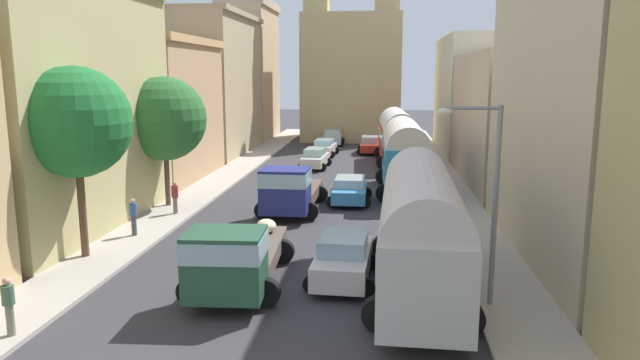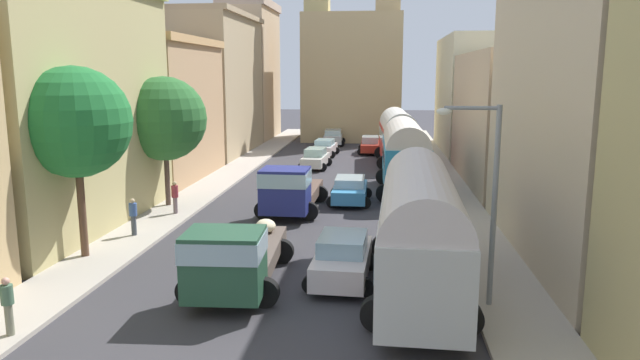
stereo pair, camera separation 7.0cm
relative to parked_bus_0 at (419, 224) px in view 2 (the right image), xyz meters
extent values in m
plane|color=#363539|center=(-4.45, 18.28, -2.28)|extent=(154.00, 154.00, 0.00)
cube|color=#AEA59A|center=(-11.70, 18.28, -2.21)|extent=(2.50, 70.00, 0.14)
cube|color=#B2A898|center=(2.80, 18.28, -2.21)|extent=(2.50, 70.00, 0.14)
cube|color=tan|center=(-15.54, 6.38, 3.08)|extent=(5.18, 13.43, 10.72)
cube|color=tan|center=(-15.08, 18.71, 2.09)|extent=(4.26, 10.82, 8.73)
cube|color=tan|center=(-15.08, 18.71, 6.69)|extent=(4.69, 10.82, 0.47)
cube|color=tan|center=(-15.92, 31.55, 3.51)|extent=(5.95, 13.53, 11.57)
cube|color=tan|center=(-15.92, 31.55, 9.50)|extent=(6.54, 13.53, 0.42)
cube|color=tan|center=(-15.20, 43.53, 4.47)|extent=(4.51, 9.81, 13.50)
cube|color=tan|center=(-15.20, 43.53, 11.61)|extent=(4.96, 9.81, 0.78)
cube|color=beige|center=(6.26, 4.39, 4.42)|extent=(4.42, 14.16, 13.39)
cube|color=tan|center=(6.54, 19.68, 1.84)|extent=(4.98, 14.86, 8.23)
cube|color=beige|center=(6.32, 35.41, 2.78)|extent=(4.53, 14.60, 10.12)
cube|color=tan|center=(-4.45, 43.91, 4.17)|extent=(10.08, 7.68, 12.89)
cube|color=tan|center=(-7.97, 41.99, 6.54)|extent=(2.42, 2.42, 17.64)
cube|color=tan|center=(-0.92, 41.99, 6.54)|extent=(2.42, 2.42, 17.64)
cube|color=silver|center=(0.00, 0.00, -0.56)|extent=(2.71, 9.98, 2.43)
cylinder|color=silver|center=(0.00, 0.00, 0.65)|extent=(2.65, 9.78, 2.37)
cube|color=#99B7C6|center=(0.00, 0.00, -0.03)|extent=(2.73, 9.19, 0.78)
cylinder|color=black|center=(-1.06, 3.10, -1.78)|extent=(1.00, 0.35, 1.00)
cylinder|color=black|center=(1.24, 3.04, -1.78)|extent=(1.00, 0.35, 1.00)
cylinder|color=black|center=(-1.24, -3.04, -1.78)|extent=(1.00, 0.35, 1.00)
cylinder|color=black|center=(1.06, -3.10, -1.78)|extent=(1.00, 0.35, 1.00)
cube|color=teal|center=(0.10, 15.88, -0.50)|extent=(2.57, 8.45, 2.55)
cylinder|color=silver|center=(0.10, 15.88, 0.77)|extent=(2.51, 8.28, 2.38)
cube|color=#99B7C6|center=(0.10, 15.88, 0.06)|extent=(2.60, 7.77, 0.82)
cylinder|color=black|center=(-1.10, 18.47, -1.78)|extent=(1.00, 0.35, 1.00)
cylinder|color=black|center=(1.21, 18.51, -1.78)|extent=(1.00, 0.35, 1.00)
cylinder|color=black|center=(-1.02, 13.26, -1.78)|extent=(1.00, 0.35, 1.00)
cylinder|color=black|center=(1.29, 13.30, -1.78)|extent=(1.00, 0.35, 1.00)
cube|color=red|center=(-0.06, 27.02, -0.54)|extent=(2.87, 8.77, 2.48)
cylinder|color=silver|center=(-0.06, 27.02, 0.70)|extent=(2.81, 8.59, 2.43)
cube|color=#99B7C6|center=(-0.06, 27.02, 0.00)|extent=(2.89, 8.08, 0.79)
cylinder|color=black|center=(-1.36, 29.65, -1.78)|extent=(1.00, 0.35, 1.00)
cylinder|color=black|center=(0.99, 29.76, -1.78)|extent=(1.00, 0.35, 1.00)
cylinder|color=black|center=(-1.11, 24.29, -1.78)|extent=(1.00, 0.35, 1.00)
cylinder|color=black|center=(1.24, 24.40, -1.78)|extent=(1.00, 0.35, 1.00)
cube|color=#244C36|center=(-5.77, -2.04, -0.85)|extent=(2.35, 1.97, 1.96)
cube|color=#99B7C6|center=(-5.77, -2.04, -0.30)|extent=(2.40, 2.05, 0.63)
cube|color=brown|center=(-5.94, 1.39, -1.55)|extent=(2.50, 5.11, 0.55)
ellipsoid|color=beige|center=(-5.56, 3.04, -1.03)|extent=(1.02, 1.16, 0.49)
ellipsoid|color=beige|center=(-6.16, 0.28, -1.04)|extent=(1.05, 0.87, 0.48)
ellipsoid|color=beige|center=(-5.69, 1.41, -1.05)|extent=(1.05, 1.00, 0.46)
ellipsoid|color=beige|center=(-5.90, 0.15, -0.64)|extent=(0.81, 0.98, 0.53)
cylinder|color=black|center=(-4.65, -1.71, -1.83)|extent=(0.90, 0.31, 0.90)
cylinder|color=black|center=(-6.92, -1.82, -1.83)|extent=(0.90, 0.31, 0.90)
cylinder|color=black|center=(-4.85, 2.40, -1.83)|extent=(0.90, 0.32, 0.90)
cylinder|color=black|center=(-7.11, 2.30, -1.83)|extent=(0.90, 0.32, 0.90)
cube|color=navy|center=(-5.75, 8.62, -0.78)|extent=(2.25, 2.00, 2.09)
cube|color=#99B7C6|center=(-5.75, 8.62, -0.20)|extent=(2.30, 2.08, 0.67)
cube|color=brown|center=(-5.69, 12.01, -1.55)|extent=(2.30, 4.85, 0.55)
ellipsoid|color=silver|center=(-5.72, 11.61, -1.06)|extent=(0.87, 1.01, 0.44)
ellipsoid|color=beige|center=(-6.10, 12.81, -1.00)|extent=(1.01, 0.98, 0.55)
ellipsoid|color=silver|center=(-5.36, 12.59, -1.05)|extent=(0.91, 0.98, 0.45)
ellipsoid|color=beige|center=(-6.03, 12.65, -0.75)|extent=(0.98, 0.87, 0.44)
cylinder|color=black|center=(-4.64, 8.81, -1.83)|extent=(0.90, 0.31, 0.90)
cylinder|color=black|center=(-6.86, 8.84, -1.83)|extent=(0.90, 0.31, 0.90)
cylinder|color=black|center=(-4.57, 12.88, -1.83)|extent=(0.90, 0.31, 0.90)
cylinder|color=black|center=(-6.79, 12.91, -1.83)|extent=(0.90, 0.31, 0.90)
cube|color=silver|center=(-6.13, 24.36, -1.67)|extent=(1.79, 4.30, 0.68)
cube|color=#9EC3BB|center=(-6.13, 24.36, -1.05)|extent=(1.48, 2.27, 0.54)
cylinder|color=black|center=(-5.44, 23.01, -1.98)|extent=(0.60, 0.21, 0.60)
cylinder|color=black|center=(-6.97, 23.11, -1.98)|extent=(0.60, 0.21, 0.60)
cylinder|color=black|center=(-5.28, 25.62, -1.98)|extent=(0.60, 0.21, 0.60)
cylinder|color=black|center=(-6.81, 25.71, -1.98)|extent=(0.60, 0.21, 0.60)
cube|color=silver|center=(-6.09, 30.97, -1.67)|extent=(1.89, 4.19, 0.68)
cube|color=#91C1CB|center=(-6.09, 30.97, -1.10)|extent=(1.56, 2.22, 0.47)
cylinder|color=black|center=(-5.36, 29.65, -1.98)|extent=(0.60, 0.21, 0.60)
cylinder|color=black|center=(-6.98, 29.76, -1.98)|extent=(0.60, 0.21, 0.60)
cylinder|color=black|center=(-5.20, 32.18, -1.98)|extent=(0.60, 0.21, 0.60)
cylinder|color=black|center=(-6.82, 32.29, -1.98)|extent=(0.60, 0.21, 0.60)
cube|color=silver|center=(-6.03, 38.61, -1.63)|extent=(1.91, 4.19, 0.77)
cube|color=#A0BBC0|center=(-6.03, 38.61, -0.99)|extent=(1.62, 2.20, 0.50)
cylinder|color=black|center=(-5.10, 37.37, -1.98)|extent=(0.60, 0.21, 0.60)
cylinder|color=black|center=(-6.85, 37.30, -1.98)|extent=(0.60, 0.21, 0.60)
cylinder|color=black|center=(-5.20, 39.92, -1.98)|extent=(0.60, 0.21, 0.60)
cylinder|color=black|center=(-6.95, 39.86, -1.98)|extent=(0.60, 0.21, 0.60)
cube|color=silver|center=(-2.48, 0.76, -1.62)|extent=(1.91, 4.16, 0.78)
cube|color=#8EADBD|center=(-2.48, 0.76, -0.95)|extent=(1.62, 2.19, 0.56)
cylinder|color=black|center=(-3.29, 2.07, -1.98)|extent=(0.60, 0.21, 0.60)
cylinder|color=black|center=(-1.55, 2.00, -1.98)|extent=(0.60, 0.21, 0.60)
cylinder|color=black|center=(-3.40, -0.47, -1.98)|extent=(0.60, 0.21, 0.60)
cylinder|color=black|center=(-1.66, -0.54, -1.98)|extent=(0.60, 0.21, 0.60)
cube|color=#3C8CC4|center=(-2.91, 12.90, -1.67)|extent=(1.76, 4.07, 0.68)
cube|color=#A5BBC5|center=(-2.91, 12.90, -1.10)|extent=(1.54, 2.12, 0.47)
cylinder|color=black|center=(-3.79, 14.16, -1.98)|extent=(0.60, 0.21, 0.60)
cylinder|color=black|center=(-2.03, 14.16, -1.98)|extent=(0.60, 0.21, 0.60)
cylinder|color=black|center=(-3.78, 11.64, -1.98)|extent=(0.60, 0.21, 0.60)
cylinder|color=black|center=(-2.03, 11.64, -1.98)|extent=(0.60, 0.21, 0.60)
cube|color=#B22F1F|center=(-2.27, 33.08, -1.68)|extent=(1.64, 4.31, 0.66)
cube|color=#A1B5BD|center=(-2.27, 33.08, -1.07)|extent=(1.43, 2.25, 0.57)
cylinder|color=black|center=(-3.08, 34.40, -1.98)|extent=(0.60, 0.21, 0.60)
cylinder|color=black|center=(-1.48, 34.42, -1.98)|extent=(0.60, 0.21, 0.60)
cylinder|color=black|center=(-3.06, 31.74, -1.98)|extent=(0.60, 0.21, 0.60)
cylinder|color=black|center=(-1.46, 31.75, -1.98)|extent=(0.60, 0.21, 0.60)
cylinder|color=slate|center=(-10.90, -4.61, -2.21)|extent=(0.18, 0.18, 0.14)
cylinder|color=slate|center=(-10.90, -4.61, -1.71)|extent=(0.30, 0.30, 0.86)
cylinder|color=#476950|center=(-10.90, -4.61, -1.02)|extent=(0.46, 0.46, 0.52)
sphere|color=#D99985|center=(-10.90, -4.61, -0.65)|extent=(0.21, 0.21, 0.21)
cylinder|color=#40464E|center=(-11.69, 5.00, -2.21)|extent=(0.18, 0.18, 0.14)
cylinder|color=#40464E|center=(-11.69, 5.00, -1.71)|extent=(0.23, 0.23, 0.85)
cylinder|color=#38548E|center=(-11.69, 5.00, -1.02)|extent=(0.35, 0.35, 0.54)
sphere|color=tan|center=(-11.69, 5.00, -0.64)|extent=(0.20, 0.20, 0.20)
cylinder|color=slate|center=(-11.31, 8.99, -2.21)|extent=(0.18, 0.18, 0.14)
cylinder|color=slate|center=(-11.31, 8.99, -1.73)|extent=(0.23, 0.23, 0.81)
cylinder|color=maroon|center=(-11.31, 8.99, -1.04)|extent=(0.35, 0.35, 0.58)
sphere|color=tan|center=(-11.31, 8.99, -0.64)|extent=(0.22, 0.22, 0.22)
cylinder|color=gray|center=(2.05, -1.12, 0.76)|extent=(0.16, 0.16, 6.08)
cylinder|color=gray|center=(1.28, -1.12, 3.70)|extent=(1.54, 0.11, 0.11)
ellipsoid|color=silver|center=(0.51, -1.12, 3.60)|extent=(0.44, 0.28, 0.20)
cylinder|color=brown|center=(-12.35, 2.07, -0.44)|extent=(0.29, 0.29, 3.68)
sphere|color=#206C31|center=(-12.35, 2.07, 2.92)|extent=(4.07, 4.07, 4.07)
cylinder|color=brown|center=(-12.35, 10.78, -0.75)|extent=(0.27, 0.27, 3.05)
sphere|color=#2A642D|center=(-12.35, 10.78, 2.38)|extent=(4.31, 4.31, 4.31)
camera|label=1|loc=(-1.29, -18.02, 4.67)|focal=32.64mm
camera|label=2|loc=(-1.22, -18.01, 4.67)|focal=32.64mm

